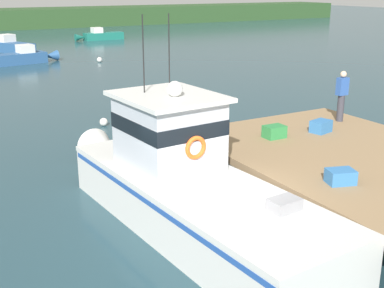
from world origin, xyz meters
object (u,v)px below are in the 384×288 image
at_px(crate_single_far, 274,132).
at_px(moored_boat_off_the_point, 10,46).
at_px(mooring_buoy_inshore, 209,137).
at_px(moored_boat_near_channel, 100,36).
at_px(moored_boat_mid_harbor, 21,57).
at_px(mooring_buoy_outer, 99,60).
at_px(mooring_buoy_spare_mooring, 104,122).
at_px(main_fishing_boat, 183,183).
at_px(crate_single_by_cleat, 341,177).
at_px(crate_stack_near_edge, 321,126).
at_px(deckhand_by_the_boat, 342,95).

distance_m(crate_single_far, moored_boat_off_the_point, 34.04).
bearing_deg(moored_boat_off_the_point, mooring_buoy_inshore, -87.53).
height_order(moored_boat_near_channel, moored_boat_mid_harbor, moored_boat_mid_harbor).
relative_size(mooring_buoy_inshore, mooring_buoy_outer, 0.95).
bearing_deg(mooring_buoy_spare_mooring, moored_boat_near_channel, 70.44).
relative_size(main_fishing_boat, crate_single_by_cleat, 16.52).
height_order(crate_stack_near_edge, moored_boat_near_channel, crate_stack_near_edge).
relative_size(crate_single_by_cleat, crate_stack_near_edge, 1.00).
bearing_deg(mooring_buoy_inshore, mooring_buoy_outer, 81.09).
xyz_separation_m(moored_boat_mid_harbor, mooring_buoy_outer, (5.13, -2.04, -0.28)).
height_order(mooring_buoy_inshore, mooring_buoy_outer, mooring_buoy_outer).
height_order(moored_boat_off_the_point, mooring_buoy_spare_mooring, moored_boat_off_the_point).
relative_size(crate_stack_near_edge, deckhand_by_the_boat, 0.37).
bearing_deg(moored_boat_mid_harbor, crate_single_far, -86.47).
height_order(deckhand_by_the_boat, mooring_buoy_outer, deckhand_by_the_boat).
bearing_deg(moored_boat_mid_harbor, moored_boat_near_channel, 50.67).
relative_size(moored_boat_near_channel, mooring_buoy_spare_mooring, 15.36).
bearing_deg(crate_stack_near_edge, crate_single_by_cleat, -127.22).
xyz_separation_m(main_fishing_boat, moored_boat_near_channel, (12.66, 41.00, -0.57)).
xyz_separation_m(crate_single_far, moored_boat_mid_harbor, (-1.65, 26.75, -0.92)).
distance_m(main_fishing_boat, mooring_buoy_spare_mooring, 9.33).
bearing_deg(deckhand_by_the_boat, crate_single_by_cleat, -134.85).
bearing_deg(moored_boat_near_channel, mooring_buoy_outer, -110.02).
distance_m(crate_single_far, deckhand_by_the_boat, 3.14).
bearing_deg(crate_single_by_cleat, moored_boat_near_channel, 77.14).
relative_size(main_fishing_boat, mooring_buoy_inshore, 28.86).
xyz_separation_m(crate_stack_near_edge, moored_boat_off_the_point, (-2.65, 34.25, -0.88)).
height_order(crate_single_far, mooring_buoy_inshore, crate_single_far).
xyz_separation_m(moored_boat_mid_harbor, moored_boat_off_the_point, (0.57, 7.27, 0.04)).
bearing_deg(moored_boat_mid_harbor, mooring_buoy_outer, -21.65).
xyz_separation_m(crate_single_by_cleat, mooring_buoy_inshore, (1.16, 7.48, -1.19)).
height_order(crate_single_far, deckhand_by_the_boat, deckhand_by_the_boat).
distance_m(main_fishing_boat, mooring_buoy_inshore, 6.66).
bearing_deg(crate_stack_near_edge, moored_boat_mid_harbor, 96.81).
bearing_deg(deckhand_by_the_boat, mooring_buoy_outer, 88.94).
xyz_separation_m(deckhand_by_the_boat, moored_boat_near_channel, (5.89, 39.20, -1.62)).
height_order(moored_boat_off_the_point, mooring_buoy_outer, moored_boat_off_the_point).
height_order(crate_stack_near_edge, mooring_buoy_outer, crate_stack_near_edge).
bearing_deg(main_fishing_boat, mooring_buoy_spare_mooring, 81.62).
bearing_deg(mooring_buoy_outer, moored_boat_near_channel, 69.98).
relative_size(crate_single_far, mooring_buoy_spare_mooring, 1.84).
distance_m(main_fishing_boat, mooring_buoy_outer, 27.06).
relative_size(crate_stack_near_edge, mooring_buoy_outer, 1.66).
height_order(crate_single_by_cleat, moored_boat_off_the_point, crate_single_by_cleat).
height_order(main_fishing_boat, crate_single_far, main_fishing_boat).
height_order(main_fishing_boat, mooring_buoy_outer, main_fishing_boat).
relative_size(crate_single_far, deckhand_by_the_boat, 0.37).
xyz_separation_m(crate_single_far, mooring_buoy_spare_mooring, (-2.38, 7.84, -1.22)).
height_order(crate_single_far, moored_boat_off_the_point, crate_single_far).
height_order(moored_boat_mid_harbor, moored_boat_off_the_point, moored_boat_off_the_point).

